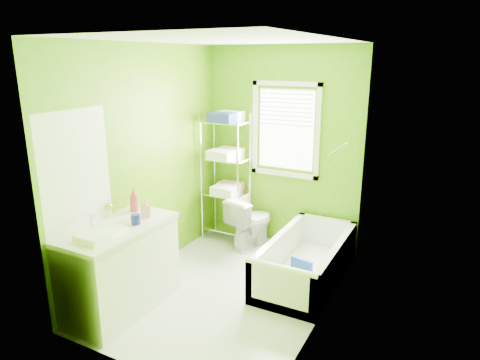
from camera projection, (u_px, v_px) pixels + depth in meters
The scene contains 9 objects.
ground at pixel (229, 288), 4.70m from camera, with size 2.90×2.90×0.00m, color silver.
room_envelope at pixel (228, 150), 4.27m from camera, with size 2.14×2.94×2.62m.
window at pixel (286, 125), 5.45m from camera, with size 0.92×0.05×1.22m.
door at pixel (81, 216), 4.04m from camera, with size 0.09×0.80×2.00m.
right_wall_decor at pixel (327, 186), 3.86m from camera, with size 0.04×1.48×1.17m.
bathtub at pixel (305, 267), 4.83m from camera, with size 0.75×1.60×0.52m.
toilet at pixel (251, 221), 5.67m from camera, with size 0.39×0.68×0.70m, color white.
vanity at pixel (120, 266), 4.20m from camera, with size 0.60×1.18×1.13m.
wire_shelf_unit at pixel (227, 163), 5.70m from camera, with size 0.60×0.47×1.77m.
Camera 1 is at (2.05, -3.66, 2.44)m, focal length 32.00 mm.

